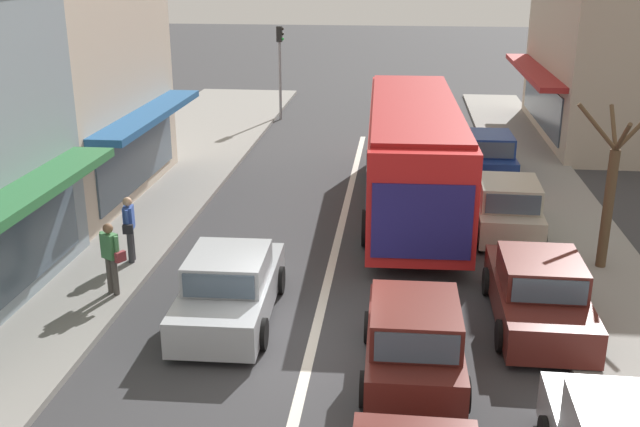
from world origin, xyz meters
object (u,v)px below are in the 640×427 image
city_bus (413,149)px  parked_hatchback_kerb_rear (487,156)px  sedan_behind_bus_mid (230,288)px  traffic_light_downstreet (280,57)px  parked_sedan_kerb_second (538,293)px  pedestrian_browsing_midblock (129,225)px  street_tree_right (609,194)px  parked_hatchback_kerb_third (507,209)px  hatchback_adjacent_lane_lead (414,341)px  pedestrian_with_handbag_near (111,254)px

city_bus → parked_hatchback_kerb_rear: bearing=56.5°
sedan_behind_bus_mid → traffic_light_downstreet: traffic_light_downstreet is taller
parked_sedan_kerb_second → pedestrian_browsing_midblock: pedestrian_browsing_midblock is taller
city_bus → sedan_behind_bus_mid: (-3.77, -7.43, -1.22)m
parked_hatchback_kerb_rear → traffic_light_downstreet: (-8.47, 8.50, 2.15)m
traffic_light_downstreet → pedestrian_browsing_midblock: (-0.85, -17.44, -1.79)m
street_tree_right → parked_hatchback_kerb_third: bearing=129.7°
hatchback_adjacent_lane_lead → parked_hatchback_kerb_third: (2.56, 7.63, 0.00)m
sedan_behind_bus_mid → parked_hatchback_kerb_rear: size_ratio=1.14×
pedestrian_with_handbag_near → parked_hatchback_kerb_rear: bearing=49.8°
parked_sedan_kerb_second → hatchback_adjacent_lane_lead: bearing=-137.3°
parked_hatchback_kerb_third → traffic_light_downstreet: bearing=121.0°
city_bus → parked_sedan_kerb_second: bearing=-70.0°
street_tree_right → pedestrian_with_handbag_near: (-11.01, -2.81, -0.86)m
pedestrian_with_handbag_near → parked_hatchback_kerb_third: bearing=29.7°
traffic_light_downstreet → street_tree_right: (10.40, -16.44, -0.93)m
parked_sedan_kerb_second → parked_hatchback_kerb_rear: (0.04, 10.86, 0.05)m
parked_sedan_kerb_second → traffic_light_downstreet: (-8.43, 19.37, 2.19)m
hatchback_adjacent_lane_lead → parked_sedan_kerb_second: size_ratio=0.89×
parked_hatchback_kerb_third → parked_hatchback_kerb_rear: same height
city_bus → street_tree_right: street_tree_right is taller
parked_hatchback_kerb_third → parked_hatchback_kerb_rear: bearing=89.8°
parked_hatchback_kerb_rear → street_tree_right: bearing=-76.3°
sedan_behind_bus_mid → city_bus: bearing=63.1°
parked_hatchback_kerb_rear → pedestrian_browsing_midblock: (-9.32, -8.93, 0.36)m
traffic_light_downstreet → pedestrian_browsing_midblock: traffic_light_downstreet is taller
parked_hatchback_kerb_third → traffic_light_downstreet: (-8.45, 14.08, 2.15)m
parked_hatchback_kerb_third → pedestrian_browsing_midblock: bearing=-160.2°
parked_sedan_kerb_second → traffic_light_downstreet: traffic_light_downstreet is taller
pedestrian_with_handbag_near → pedestrian_browsing_midblock: (-0.24, 1.81, 0.00)m
parked_hatchback_kerb_rear → pedestrian_browsing_midblock: size_ratio=2.29×
parked_hatchback_kerb_rear → sedan_behind_bus_mid: bearing=-119.3°
sedan_behind_bus_mid → street_tree_right: size_ratio=1.05×
city_bus → parked_sedan_kerb_second: size_ratio=2.60×
parked_hatchback_kerb_third → pedestrian_browsing_midblock: size_ratio=2.29×
pedestrian_with_handbag_near → pedestrian_browsing_midblock: same height
traffic_light_downstreet → street_tree_right: traffic_light_downstreet is taller
hatchback_adjacent_lane_lead → parked_sedan_kerb_second: 3.46m
parked_hatchback_kerb_third → hatchback_adjacent_lane_lead: bearing=-108.5°
pedestrian_with_handbag_near → pedestrian_browsing_midblock: size_ratio=1.00×
hatchback_adjacent_lane_lead → parked_hatchback_kerb_rear: size_ratio=1.00×
hatchback_adjacent_lane_lead → traffic_light_downstreet: (-5.89, 21.72, 2.15)m
city_bus → pedestrian_browsing_midblock: size_ratio=6.71×
hatchback_adjacent_lane_lead → street_tree_right: bearing=49.5°
sedan_behind_bus_mid → pedestrian_browsing_midblock: pedestrian_browsing_midblock is taller
sedan_behind_bus_mid → street_tree_right: (8.27, 3.39, 1.27)m
city_bus → pedestrian_browsing_midblock: bearing=-143.2°
parked_hatchback_kerb_rear → street_tree_right: 8.25m
hatchback_adjacent_lane_lead → traffic_light_downstreet: traffic_light_downstreet is taller
parked_sedan_kerb_second → city_bus: bearing=110.0°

